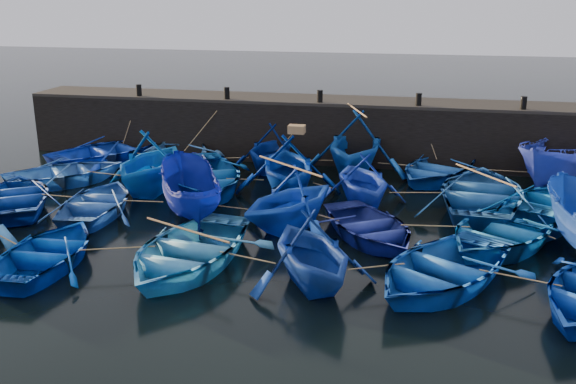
% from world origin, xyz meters
% --- Properties ---
extents(ground, '(120.00, 120.00, 0.00)m').
position_xyz_m(ground, '(0.00, 0.00, 0.00)').
color(ground, black).
rests_on(ground, ground).
extents(quay_wall, '(26.00, 2.50, 2.50)m').
position_xyz_m(quay_wall, '(0.00, 10.50, 1.25)').
color(quay_wall, black).
rests_on(quay_wall, ground).
extents(quay_top, '(26.00, 2.50, 0.12)m').
position_xyz_m(quay_top, '(0.00, 10.50, 2.56)').
color(quay_top, black).
rests_on(quay_top, quay_wall).
extents(bollard_0, '(0.24, 0.24, 0.50)m').
position_xyz_m(bollard_0, '(-8.00, 9.60, 2.87)').
color(bollard_0, black).
rests_on(bollard_0, quay_top).
extents(bollard_1, '(0.24, 0.24, 0.50)m').
position_xyz_m(bollard_1, '(-4.00, 9.60, 2.87)').
color(bollard_1, black).
rests_on(bollard_1, quay_top).
extents(bollard_2, '(0.24, 0.24, 0.50)m').
position_xyz_m(bollard_2, '(0.00, 9.60, 2.87)').
color(bollard_2, black).
rests_on(bollard_2, quay_top).
extents(bollard_3, '(0.24, 0.24, 0.50)m').
position_xyz_m(bollard_3, '(4.00, 9.60, 2.87)').
color(bollard_3, black).
rests_on(bollard_3, quay_top).
extents(bollard_4, '(0.24, 0.24, 0.50)m').
position_xyz_m(bollard_4, '(8.00, 9.60, 2.87)').
color(bollard_4, black).
rests_on(bollard_4, quay_top).
extents(boat_0, '(6.06, 6.38, 1.08)m').
position_xyz_m(boat_0, '(-8.67, 7.83, 0.54)').
color(boat_0, navy).
rests_on(boat_0, ground).
extents(boat_1, '(4.91, 6.12, 1.13)m').
position_xyz_m(boat_1, '(-5.59, 7.24, 0.57)').
color(boat_1, '#3971D5').
rests_on(boat_1, ground).
extents(boat_2, '(3.39, 3.87, 1.96)m').
position_xyz_m(boat_2, '(-1.71, 7.90, 0.98)').
color(boat_2, navy).
rests_on(boat_2, ground).
extents(boat_3, '(4.34, 5.00, 2.58)m').
position_xyz_m(boat_3, '(1.69, 8.13, 1.29)').
color(boat_3, '#0A439A').
rests_on(boat_3, ground).
extents(boat_4, '(5.10, 5.74, 0.98)m').
position_xyz_m(boat_4, '(4.86, 7.97, 0.49)').
color(boat_4, '#164A97').
rests_on(boat_4, ground).
extents(boat_5, '(4.30, 5.54, 2.03)m').
position_xyz_m(boat_5, '(9.20, 7.93, 1.01)').
color(boat_5, '#2A3AA6').
rests_on(boat_5, ground).
extents(boat_6, '(5.37, 5.31, 0.91)m').
position_xyz_m(boat_6, '(-8.91, 4.64, 0.46)').
color(boat_6, blue).
rests_on(boat_6, ground).
extents(boat_7, '(4.00, 4.60, 2.36)m').
position_xyz_m(boat_7, '(-5.26, 4.32, 1.18)').
color(boat_7, '#034AA6').
rests_on(boat_7, ground).
extents(boat_8, '(6.19, 6.98, 1.20)m').
position_xyz_m(boat_8, '(-3.51, 4.78, 0.60)').
color(boat_8, '#0B52AD').
rests_on(boat_8, ground).
extents(boat_9, '(4.79, 5.22, 2.31)m').
position_xyz_m(boat_9, '(-0.35, 4.89, 1.15)').
color(boat_9, navy).
rests_on(boat_9, ground).
extents(boat_10, '(4.27, 4.56, 1.93)m').
position_xyz_m(boat_10, '(2.35, 4.31, 0.97)').
color(boat_10, '#1737C2').
rests_on(boat_10, ground).
extents(boat_11, '(4.60, 6.09, 1.19)m').
position_xyz_m(boat_11, '(6.31, 4.74, 0.60)').
color(boat_11, navy).
rests_on(boat_11, ground).
extents(boat_12, '(5.86, 6.40, 1.08)m').
position_xyz_m(boat_12, '(8.29, 3.98, 0.54)').
color(boat_12, '#0653A6').
rests_on(boat_12, ground).
extents(boat_13, '(5.01, 5.41, 0.91)m').
position_xyz_m(boat_13, '(-8.96, 1.71, 0.46)').
color(boat_13, navy).
rests_on(boat_13, ground).
extents(boat_14, '(3.45, 4.48, 0.86)m').
position_xyz_m(boat_14, '(-6.03, 1.68, 0.43)').
color(boat_14, '#25509A').
rests_on(boat_14, ground).
extents(boat_15, '(3.69, 4.93, 1.80)m').
position_xyz_m(boat_15, '(-2.91, 1.81, 0.90)').
color(boat_15, navy).
rests_on(boat_15, ground).
extents(boat_16, '(4.76, 4.94, 2.00)m').
position_xyz_m(boat_16, '(0.38, 1.61, 1.00)').
color(boat_16, blue).
rests_on(boat_16, ground).
extents(boat_17, '(4.78, 5.16, 0.87)m').
position_xyz_m(boat_17, '(2.85, 1.24, 0.44)').
color(boat_17, navy).
rests_on(boat_17, ground).
extents(boat_18, '(5.74, 6.20, 1.05)m').
position_xyz_m(boat_18, '(6.61, 1.48, 0.52)').
color(boat_18, '#125A9A').
rests_on(boat_18, ground).
extents(boat_21, '(3.17, 4.31, 0.87)m').
position_xyz_m(boat_21, '(-5.32, -2.41, 0.43)').
color(boat_21, '#0037A5').
rests_on(boat_21, ground).
extents(boat_22, '(4.31, 5.56, 1.06)m').
position_xyz_m(boat_22, '(-1.67, -1.75, 0.53)').
color(boat_22, '#327DD4').
rests_on(boat_22, ground).
extents(boat_23, '(4.67, 4.84, 1.96)m').
position_xyz_m(boat_23, '(1.72, -2.18, 0.98)').
color(boat_23, navy).
rests_on(boat_23, ground).
extents(boat_24, '(5.60, 6.07, 1.03)m').
position_xyz_m(boat_24, '(4.85, -1.54, 0.51)').
color(boat_24, '#104CB4').
rests_on(boat_24, ground).
extents(wooden_crate, '(0.57, 0.41, 0.28)m').
position_xyz_m(wooden_crate, '(-0.05, 4.89, 2.45)').
color(wooden_crate, olive).
rests_on(wooden_crate, boat_9).
extents(mooring_ropes, '(17.91, 11.95, 2.10)m').
position_xyz_m(mooring_ropes, '(-0.02, 5.02, 0.88)').
color(mooring_ropes, tan).
rests_on(mooring_ropes, ground).
extents(loose_oars, '(10.23, 11.97, 1.58)m').
position_xyz_m(loose_oars, '(1.68, 3.18, 1.74)').
color(loose_oars, '#99724C').
rests_on(loose_oars, ground).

